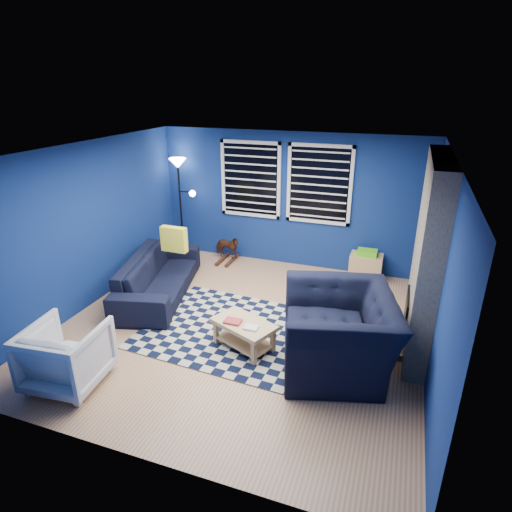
{
  "coord_description": "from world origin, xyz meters",
  "views": [
    {
      "loc": [
        2.0,
        -4.98,
        3.31
      ],
      "look_at": [
        0.13,
        0.3,
        1.01
      ],
      "focal_mm": 30.0,
      "sensor_mm": 36.0,
      "label": 1
    }
  ],
  "objects": [
    {
      "name": "fireplace",
      "position": [
        2.36,
        0.5,
        1.2
      ],
      "size": [
        0.65,
        2.0,
        2.5
      ],
      "color": "gray",
      "rests_on": "floor"
    },
    {
      "name": "wall_right",
      "position": [
        2.5,
        0.0,
        1.25
      ],
      "size": [
        0.0,
        5.0,
        5.0
      ],
      "primitive_type": "plane",
      "rotation": [
        1.57,
        0.0,
        -1.57
      ],
      "color": "navy",
      "rests_on": "floor"
    },
    {
      "name": "floor",
      "position": [
        0.0,
        0.0,
        0.0
      ],
      "size": [
        5.0,
        5.0,
        0.0
      ],
      "primitive_type": "plane",
      "color": "tan",
      "rests_on": "ground"
    },
    {
      "name": "coffee_table",
      "position": [
        0.23,
        -0.49,
        0.29
      ],
      "size": [
        0.94,
        0.76,
        0.41
      ],
      "rotation": [
        0.0,
        0.0,
        -0.4
      ],
      "color": "tan",
      "rests_on": "rug"
    },
    {
      "name": "window_right",
      "position": [
        0.55,
        2.46,
        1.6
      ],
      "size": [
        1.17,
        0.06,
        1.42
      ],
      "color": "black",
      "rests_on": "wall_back"
    },
    {
      "name": "floor_lamp",
      "position": [
        -2.13,
        2.25,
        1.6
      ],
      "size": [
        0.53,
        0.33,
        1.95
      ],
      "color": "black",
      "rests_on": "floor"
    },
    {
      "name": "throw_pillow",
      "position": [
        -1.5,
        0.83,
        0.88
      ],
      "size": [
        0.44,
        0.14,
        0.42
      ],
      "primitive_type": "cube",
      "rotation": [
        0.0,
        0.0,
        -0.01
      ],
      "color": "yellow",
      "rests_on": "sofa"
    },
    {
      "name": "sofa",
      "position": [
        -1.65,
        0.51,
        0.34
      ],
      "size": [
        2.45,
        1.45,
        0.67
      ],
      "primitive_type": "imported",
      "rotation": [
        0.0,
        0.0,
        1.83
      ],
      "color": "black",
      "rests_on": "floor"
    },
    {
      "name": "ceiling",
      "position": [
        0.0,
        0.0,
        2.5
      ],
      "size": [
        5.0,
        5.0,
        0.0
      ],
      "primitive_type": "plane",
      "rotation": [
        3.14,
        0.0,
        0.0
      ],
      "color": "white",
      "rests_on": "wall_back"
    },
    {
      "name": "cabinet",
      "position": [
        1.51,
        2.25,
        0.25
      ],
      "size": [
        0.56,
        0.37,
        0.55
      ],
      "rotation": [
        0.0,
        0.0,
        0.0
      ],
      "color": "tan",
      "rests_on": "floor"
    },
    {
      "name": "armchair_big",
      "position": [
        1.45,
        -0.44,
        0.48
      ],
      "size": [
        1.77,
        1.64,
        0.96
      ],
      "primitive_type": "imported",
      "rotation": [
        0.0,
        0.0,
        -1.3
      ],
      "color": "black",
      "rests_on": "floor"
    },
    {
      "name": "tv",
      "position": [
        2.45,
        2.0,
        1.4
      ],
      "size": [
        0.07,
        1.0,
        0.58
      ],
      "color": "black",
      "rests_on": "wall_right"
    },
    {
      "name": "rocking_horse",
      "position": [
        -1.14,
        2.18,
        0.3
      ],
      "size": [
        0.31,
        0.57,
        0.47
      ],
      "primitive_type": "imported",
      "rotation": [
        0.0,
        0.0,
        1.47
      ],
      "color": "#412015",
      "rests_on": "floor"
    },
    {
      "name": "window_left",
      "position": [
        -0.75,
        2.46,
        1.6
      ],
      "size": [
        1.17,
        0.06,
        1.42
      ],
      "color": "black",
      "rests_on": "wall_back"
    },
    {
      "name": "wall_back",
      "position": [
        0.0,
        2.5,
        1.25
      ],
      "size": [
        5.0,
        0.0,
        5.0
      ],
      "primitive_type": "plane",
      "rotation": [
        1.57,
        0.0,
        0.0
      ],
      "color": "navy",
      "rests_on": "floor"
    },
    {
      "name": "wall_left",
      "position": [
        -2.5,
        0.0,
        1.25
      ],
      "size": [
        0.0,
        5.0,
        5.0
      ],
      "primitive_type": "plane",
      "rotation": [
        1.57,
        0.0,
        1.57
      ],
      "color": "navy",
      "rests_on": "floor"
    },
    {
      "name": "armchair_bent",
      "position": [
        -1.44,
        -1.82,
        0.38
      ],
      "size": [
        0.9,
        0.92,
        0.76
      ],
      "primitive_type": "imported",
      "rotation": [
        0.0,
        0.0,
        3.24
      ],
      "color": "gray",
      "rests_on": "floor"
    },
    {
      "name": "rug",
      "position": [
        -0.05,
        -0.14,
        0.01
      ],
      "size": [
        2.62,
        2.15,
        0.02
      ],
      "primitive_type": "cube",
      "rotation": [
        0.0,
        0.0,
        -0.06
      ],
      "color": "black",
      "rests_on": "floor"
    }
  ]
}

